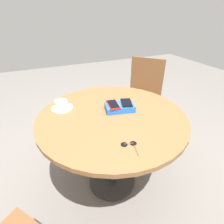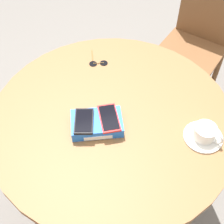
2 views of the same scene
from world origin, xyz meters
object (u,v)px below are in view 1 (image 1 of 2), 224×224
object	(u,v)px
sunglasses	(130,145)
round_table	(112,126)
chair_far_side	(142,96)
phone_black	(126,103)
coffee_cup	(61,104)
saucer	(62,108)
phone_box	(120,107)
phone_red	(113,104)

from	to	relation	value
sunglasses	round_table	bearing A→B (deg)	-97.14
chair_far_side	phone_black	bearing A→B (deg)	47.15
coffee_cup	chair_far_side	distance (m)	1.08
round_table	saucer	size ratio (longest dim) A/B	6.65
phone_box	sunglasses	world-z (taller)	phone_box
coffee_cup	round_table	bearing A→B (deg)	143.04
round_table	sunglasses	size ratio (longest dim) A/B	8.18
phone_red	coffee_cup	world-z (taller)	coffee_cup
phone_box	phone_black	bearing A→B (deg)	172.76
phone_box	saucer	world-z (taller)	phone_box
chair_far_side	phone_red	bearing A→B (deg)	41.38
phone_black	sunglasses	bearing A→B (deg)	64.90
round_table	sunglasses	bearing A→B (deg)	82.86
phone_box	coffee_cup	distance (m)	0.44
phone_red	saucer	bearing A→B (deg)	-28.28
saucer	chair_far_side	bearing A→B (deg)	-158.81
phone_box	phone_red	bearing A→B (deg)	-11.72
phone_box	coffee_cup	xyz separation A→B (m)	(0.39, -0.19, 0.01)
phone_red	saucer	distance (m)	0.39
round_table	phone_red	distance (m)	0.16
phone_black	coffee_cup	bearing A→B (deg)	-24.55
round_table	chair_far_side	size ratio (longest dim) A/B	1.19
round_table	coffee_cup	bearing A→B (deg)	-36.96
sunglasses	saucer	bearing A→B (deg)	-64.83
phone_black	chair_far_side	size ratio (longest dim) A/B	0.16
saucer	sunglasses	bearing A→B (deg)	115.17
round_table	phone_black	distance (m)	0.20
phone_black	sunglasses	distance (m)	0.41
phone_black	coffee_cup	size ratio (longest dim) A/B	1.27
phone_box	saucer	xyz separation A→B (m)	(0.39, -0.19, -0.02)
saucer	round_table	bearing A→B (deg)	143.18
saucer	sunglasses	xyz separation A→B (m)	(-0.27, 0.57, -0.00)
phone_black	phone_red	size ratio (longest dim) A/B	0.95
phone_red	chair_far_side	distance (m)	0.90
sunglasses	phone_black	bearing A→B (deg)	-115.10
round_table	phone_red	world-z (taller)	phone_red
phone_black	sunglasses	world-z (taller)	phone_black
round_table	saucer	distance (m)	0.40
saucer	chair_far_side	size ratio (longest dim) A/B	0.18
phone_red	chair_far_side	xyz separation A→B (m)	(-0.63, -0.56, -0.30)
saucer	chair_far_side	xyz separation A→B (m)	(-0.97, -0.38, -0.25)
round_table	phone_red	xyz separation A→B (m)	(-0.03, -0.05, 0.15)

